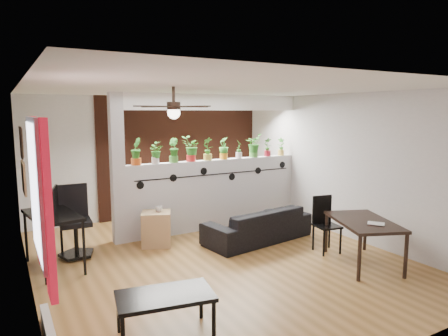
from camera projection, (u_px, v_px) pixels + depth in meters
room_shell at (216, 176)px, 6.07m from camera, size 6.30×7.10×2.90m
partition_wall at (216, 194)px, 7.84m from camera, size 3.60×0.18×1.35m
ceiling_header at (216, 102)px, 7.59m from camera, size 3.60×0.18×0.30m
pier_column at (118, 169)px, 6.82m from camera, size 0.22×0.20×2.60m
brick_panel at (185, 155)px, 9.02m from camera, size 3.90×0.05×2.60m
vine_decal at (218, 174)px, 7.70m from camera, size 3.31×0.01×0.30m
window_assembly at (38, 193)px, 3.76m from camera, size 0.09×1.30×1.55m
baseboard_heater at (49, 333)px, 3.96m from camera, size 0.08×1.00×0.18m
corkboard at (24, 178)px, 5.62m from camera, size 0.03×0.60×0.45m
framed_art at (21, 143)px, 5.51m from camera, size 0.03×0.34×0.44m
ceiling_fan at (174, 108)px, 5.28m from camera, size 1.19×1.19×0.43m
potted_plant_0 at (136, 151)px, 6.94m from camera, size 0.29×0.31×0.48m
potted_plant_1 at (155, 152)px, 7.11m from camera, size 0.21×0.23×0.39m
potted_plant_2 at (173, 150)px, 7.28m from camera, size 0.23×0.27×0.45m
potted_plant_3 at (191, 148)px, 7.45m from camera, size 0.25×0.20×0.47m
potted_plant_4 at (208, 148)px, 7.62m from camera, size 0.26×0.22×0.45m
potted_plant_5 at (224, 148)px, 7.79m from camera, size 0.20×0.24×0.43m
potted_plant_6 at (239, 148)px, 7.97m from camera, size 0.21×0.22×0.37m
potted_plant_7 at (254, 145)px, 8.13m from camera, size 0.32×0.31×0.48m
potted_plant_8 at (268, 146)px, 8.31m from camera, size 0.22×0.19×0.39m
potted_plant_9 at (281, 146)px, 8.48m from camera, size 0.23×0.20×0.38m
sofa at (258, 225)px, 7.08m from camera, size 1.98×1.01×0.56m
cube_shelf at (156, 229)px, 6.80m from camera, size 0.61×0.58×0.59m
cup at (159, 209)px, 6.78m from camera, size 0.14×0.14×0.10m
computer_desk at (52, 219)px, 5.75m from camera, size 0.76×1.21×0.82m
monitor at (50, 205)px, 5.86m from camera, size 0.34×0.13×0.19m
office_chair at (75, 226)px, 6.29m from camera, size 0.58×0.58×1.11m
dining_table at (364, 225)px, 5.93m from camera, size 1.16×1.43×0.68m
book at (376, 225)px, 5.61m from camera, size 0.27×0.28×0.02m
folding_chair at (324, 219)px, 6.52m from camera, size 0.43×0.43×0.91m
coffee_table at (165, 299)px, 4.02m from camera, size 1.04×0.70×0.45m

